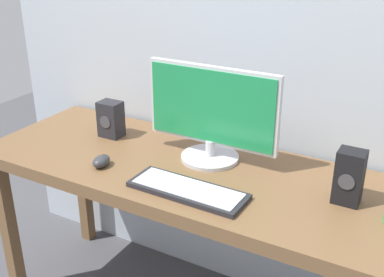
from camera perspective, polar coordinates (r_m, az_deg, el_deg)
desk at (r=1.86m, az=-0.30°, el=-5.43°), size 1.69×0.62×0.75m
monitor at (r=1.82m, az=2.34°, el=2.91°), size 0.53×0.23×0.37m
keyboard_primary at (r=1.65m, az=-0.51°, el=-6.14°), size 0.42×0.16×0.02m
mouse at (r=1.85m, az=-10.72°, el=-2.66°), size 0.07×0.09×0.04m
speaker_right at (r=1.64m, az=18.18°, el=-4.37°), size 0.09×0.08×0.18m
speaker_left at (r=2.09m, az=-9.63°, el=2.28°), size 0.10×0.08×0.16m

